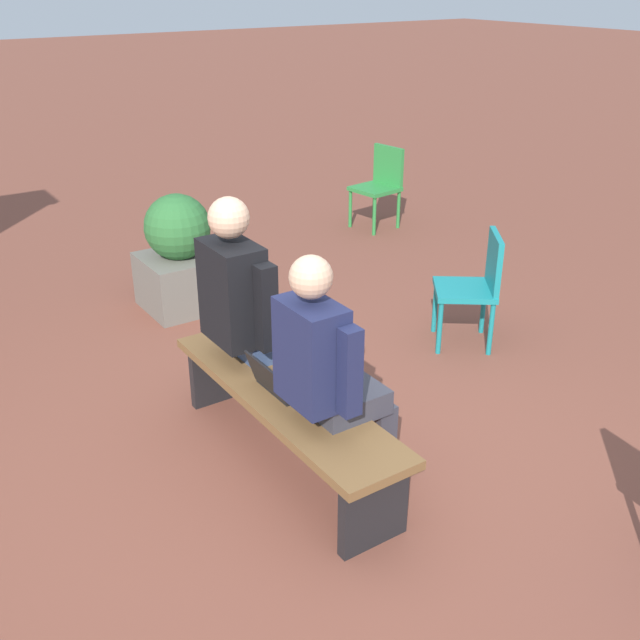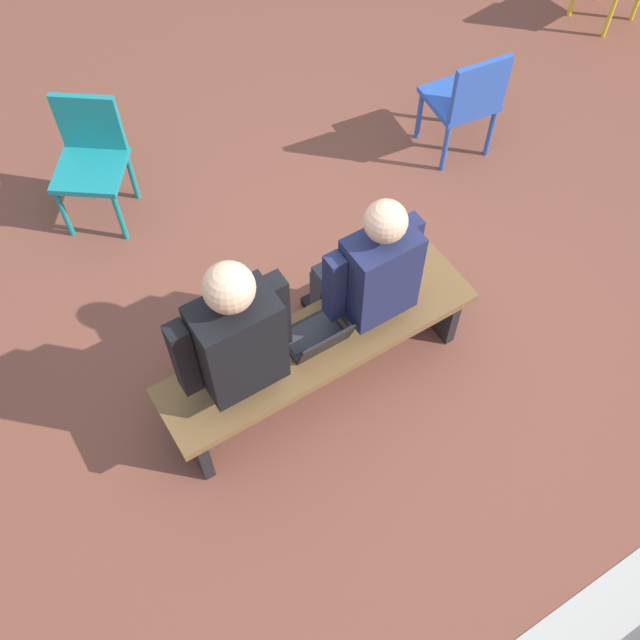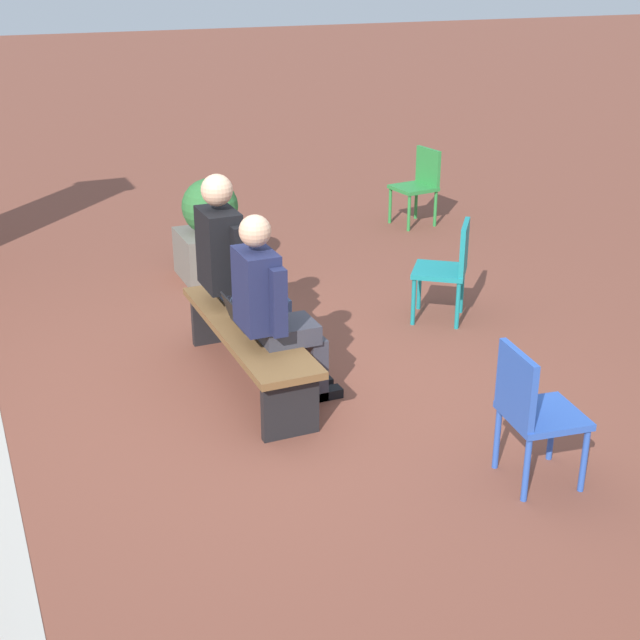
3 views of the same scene
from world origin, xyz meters
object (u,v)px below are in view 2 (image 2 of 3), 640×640
object	(u,v)px
laptop	(318,338)
plastic_chair_far_right	(467,99)
plastic_chair_near_bench_right	(91,154)
person_student	(367,275)
bench	(319,350)
person_adult	(229,340)

from	to	relation	value
laptop	plastic_chair_far_right	xyz separation A→B (m)	(-1.84, -1.08, -0.02)
laptop	plastic_chair_near_bench_right	world-z (taller)	plastic_chair_near_bench_right
person_student	laptop	size ratio (longest dim) A/B	4.17
bench	plastic_chair_far_right	world-z (taller)	plastic_chair_far_right
person_adult	bench	bearing A→B (deg)	171.22
laptop	bench	bearing A→B (deg)	-146.74
person_adult	laptop	size ratio (longest dim) A/B	4.43
person_adult	laptop	world-z (taller)	person_adult
person_student	plastic_chair_far_right	size ratio (longest dim) A/B	1.59
person_adult	plastic_chair_far_right	size ratio (longest dim) A/B	1.69
person_adult	laptop	distance (m)	0.52
person_student	person_adult	size ratio (longest dim) A/B	0.94
person_adult	plastic_chair_near_bench_right	distance (m)	1.85
bench	person_student	xyz separation A→B (m)	(-0.33, -0.07, 0.36)
person_student	plastic_chair_near_bench_right	size ratio (longest dim) A/B	1.59
person_adult	plastic_chair_near_bench_right	xyz separation A→B (m)	(0.02, -1.83, -0.27)
bench	plastic_chair_near_bench_right	size ratio (longest dim) A/B	2.14
plastic_chair_near_bench_right	bench	bearing A→B (deg)	104.37
person_student	person_adult	bearing A→B (deg)	-0.36
person_adult	plastic_chair_near_bench_right	size ratio (longest dim) A/B	1.69
person_student	laptop	xyz separation A→B (m)	(0.35, 0.08, -0.21)
bench	plastic_chair_far_right	size ratio (longest dim) A/B	2.14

